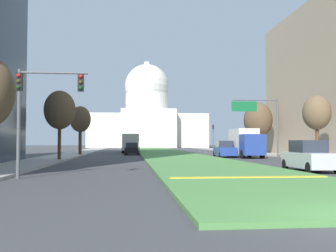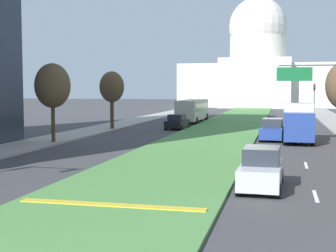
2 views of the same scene
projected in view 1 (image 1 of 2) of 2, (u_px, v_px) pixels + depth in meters
The scene contains 19 objects.
ground_plane at pixel (161, 152), 65.64m from camera, with size 260.00×260.00×0.00m, color #3D3D3F.
grass_median at pixel (164, 153), 59.87m from camera, with size 7.95×104.38×0.14m, color #4C8442.
median_curb_nose at pixel (249, 177), 17.32m from camera, with size 7.16×0.50×0.04m, color gold.
lane_dashes_right at pixel (236, 156), 47.05m from camera, with size 0.16×51.69×0.01m.
sidewalk_left at pixel (73, 154), 52.82m from camera, with size 4.00×104.38×0.15m, color #9E9991.
sidewalk_right at pixel (259, 153), 55.39m from camera, with size 4.00×104.38×0.15m, color #9E9991.
capitol_building at pixel (147, 118), 122.97m from camera, with size 36.25×24.92×27.49m.
traffic_light_near_left at pixel (37, 99), 18.34m from camera, with size 3.34×0.35×5.20m.
traffic_light_far_right at pixel (213, 134), 74.06m from camera, with size 0.28×0.35×5.20m.
overhead_guide_sign at pixel (261, 115), 42.14m from camera, with size 5.25×0.20×6.50m.
street_tree_left_mid at pixel (60, 110), 35.38m from camera, with size 2.85×2.85×6.46m.
street_tree_right_mid at pixel (317, 113), 36.80m from camera, with size 2.65×2.65×6.20m.
street_tree_left_far at pixel (80, 120), 48.89m from camera, with size 2.64×2.64×6.27m.
street_tree_right_far at pixel (258, 120), 53.20m from camera, with size 3.93×3.93×7.19m.
sedan_lead_stopped at pixel (309, 157), 22.89m from camera, with size 1.95×4.51×1.84m.
sedan_midblock at pixel (224, 150), 43.69m from camera, with size 2.13×4.74×1.87m.
sedan_distant at pixel (132, 149), 51.93m from camera, with size 2.10×4.32×1.64m.
box_truck_delivery at pixel (246, 142), 42.69m from camera, with size 2.40×6.40×3.20m.
city_bus at pixel (130, 142), 62.58m from camera, with size 2.62×11.00×2.95m.
Camera 1 is at (-5.33, -7.57, 1.74)m, focal length 41.27 mm.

